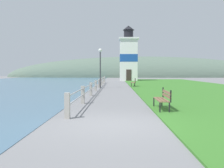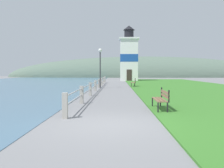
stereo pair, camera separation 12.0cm
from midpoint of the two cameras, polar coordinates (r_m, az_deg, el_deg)
ground_plane at (r=7.92m, az=-0.54°, el=-9.32°), size 160.00×160.00×0.00m
grass_verge at (r=26.53m, az=17.32°, el=-0.79°), size 12.00×52.96×0.06m
seawall_railing at (r=23.34m, az=-3.47°, el=0.10°), size 0.18×29.19×0.92m
park_bench_near at (r=10.92m, az=11.30°, el=-3.14°), size 0.50×1.80×0.94m
park_bench_midway at (r=27.10m, az=4.89°, el=0.48°), size 0.55×1.64×0.94m
lighthouse at (r=44.64m, az=3.70°, el=6.19°), size 3.47×3.47×9.77m
lamp_post at (r=25.04m, az=-2.84°, el=5.33°), size 0.36×0.36×3.96m
distant_hillside at (r=73.48m, az=7.02°, el=1.57°), size 80.00×16.00×12.00m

